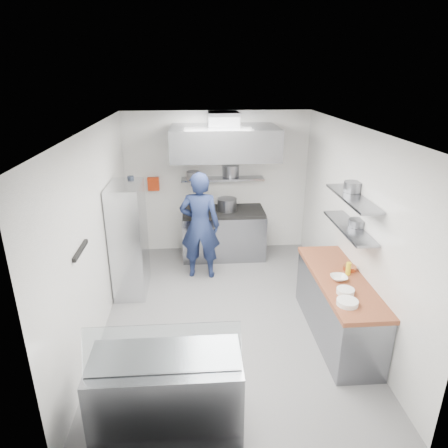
{
  "coord_description": "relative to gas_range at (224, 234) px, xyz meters",
  "views": [
    {
      "loc": [
        -0.42,
        -5.2,
        3.49
      ],
      "look_at": [
        0.0,
        0.6,
        1.25
      ],
      "focal_mm": 32.0,
      "sensor_mm": 36.0,
      "label": 1
    }
  ],
  "objects": [
    {
      "name": "wall_shelf_upper",
      "position": [
        1.54,
        -2.4,
        1.47
      ],
      "size": [
        0.3,
        1.3,
        0.04
      ],
      "primitive_type": "cube",
      "color": "gray",
      "rests_on": "wall_right"
    },
    {
      "name": "wall_shelf_lower",
      "position": [
        1.54,
        -2.4,
        1.05
      ],
      "size": [
        0.3,
        1.3,
        0.04
      ],
      "primitive_type": "cube",
      "color": "gray",
      "rests_on": "wall_right"
    },
    {
      "name": "wall_back",
      "position": [
        -0.1,
        0.4,
        0.95
      ],
      "size": [
        3.6,
        2.8,
        0.02
      ],
      "primitive_type": "cube",
      "rotation": [
        1.57,
        0.0,
        0.0
      ],
      "color": "white",
      "rests_on": "floor"
    },
    {
      "name": "knife_strip",
      "position": [
        -1.88,
        -3.0,
        1.1
      ],
      "size": [
        0.04,
        0.55,
        0.05
      ],
      "primitive_type": "cube",
      "color": "black",
      "rests_on": "wall_left"
    },
    {
      "name": "ceiling",
      "position": [
        -0.1,
        -2.1,
        2.35
      ],
      "size": [
        5.0,
        5.0,
        0.0
      ],
      "primitive_type": "plane",
      "rotation": [
        3.14,
        0.0,
        0.0
      ],
      "color": "silver",
      "rests_on": "wall_back"
    },
    {
      "name": "wire_rack",
      "position": [
        -1.63,
        -1.24,
        0.48
      ],
      "size": [
        0.5,
        0.9,
        1.85
      ],
      "primitive_type": "cube",
      "color": "silver",
      "rests_on": "floor"
    },
    {
      "name": "copper_pan",
      "position": [
        1.58,
        -2.49,
        0.48
      ],
      "size": [
        0.18,
        0.18,
        0.06
      ],
      "primitive_type": "cylinder",
      "color": "#BA6634",
      "rests_on": "prep_counter_top"
    },
    {
      "name": "shelf_pot_b",
      "position": [
        0.17,
        0.39,
        1.2
      ],
      "size": [
        0.33,
        0.33,
        0.22
      ],
      "primitive_type": "cylinder",
      "color": "slate",
      "rests_on": "over_range_shelf"
    },
    {
      "name": "over_range_shelf",
      "position": [
        0.0,
        0.24,
        1.07
      ],
      "size": [
        1.6,
        0.3,
        0.04
      ],
      "primitive_type": "cube",
      "color": "gray",
      "rests_on": "wall_back"
    },
    {
      "name": "stock_pot_left",
      "position": [
        -0.43,
        0.09,
        0.61
      ],
      "size": [
        0.25,
        0.25,
        0.2
      ],
      "primitive_type": "cylinder",
      "color": "slate",
      "rests_on": "cooktop"
    },
    {
      "name": "rack_jar",
      "position": [
        -1.58,
        -0.89,
        1.35
      ],
      "size": [
        0.1,
        0.1,
        0.18
      ],
      "primitive_type": "cylinder",
      "color": "black",
      "rests_on": "wire_rack"
    },
    {
      "name": "prep_counter_base",
      "position": [
        1.38,
        -2.7,
        -0.03
      ],
      "size": [
        0.62,
        2.0,
        0.84
      ],
      "primitive_type": "cube",
      "color": "gray",
      "rests_on": "floor"
    },
    {
      "name": "shelf_pot_c",
      "position": [
        1.63,
        -2.42,
        1.12
      ],
      "size": [
        0.23,
        0.23,
        0.1
      ],
      "primitive_type": "cylinder",
      "color": "slate",
      "rests_on": "wall_shelf_lower"
    },
    {
      "name": "prep_counter_top",
      "position": [
        1.38,
        -2.7,
        0.42
      ],
      "size": [
        0.65,
        2.04,
        0.06
      ],
      "primitive_type": "cube",
      "color": "brown",
      "rests_on": "prep_counter_base"
    },
    {
      "name": "red_firebox",
      "position": [
        -1.35,
        0.34,
        0.97
      ],
      "size": [
        0.22,
        0.1,
        0.26
      ],
      "primitive_type": "cube",
      "color": "#BC300F",
      "rests_on": "wall_back"
    },
    {
      "name": "chef",
      "position": [
        -0.47,
        -0.81,
        0.51
      ],
      "size": [
        0.75,
        0.54,
        1.93
      ],
      "primitive_type": "imported",
      "rotation": [
        0.0,
        0.0,
        3.02
      ],
      "color": "#172145",
      "rests_on": "floor"
    },
    {
      "name": "extractor_hood",
      "position": [
        0.0,
        -0.18,
        1.85
      ],
      "size": [
        1.9,
        1.15,
        0.55
      ],
      "primitive_type": "cube",
      "color": "gray",
      "rests_on": "wall_back"
    },
    {
      "name": "squeeze_bottle",
      "position": [
        1.5,
        -2.63,
        0.54
      ],
      "size": [
        0.07,
        0.07,
        0.18
      ],
      "primitive_type": "cylinder",
      "color": "yellow",
      "rests_on": "prep_counter_top"
    },
    {
      "name": "wall_front",
      "position": [
        -0.1,
        -4.6,
        0.95
      ],
      "size": [
        3.6,
        2.8,
        0.02
      ],
      "primitive_type": "cube",
      "rotation": [
        -1.57,
        0.0,
        0.0
      ],
      "color": "white",
      "rests_on": "floor"
    },
    {
      "name": "hood_duct",
      "position": [
        0.0,
        0.05,
        2.23
      ],
      "size": [
        0.55,
        0.55,
        0.24
      ],
      "primitive_type": "cube",
      "color": "slate",
      "rests_on": "extractor_hood"
    },
    {
      "name": "gas_range",
      "position": [
        0.0,
        0.0,
        0.0
      ],
      "size": [
        1.6,
        0.8,
        0.9
      ],
      "primitive_type": "cube",
      "color": "gray",
      "rests_on": "floor"
    },
    {
      "name": "plate_stack_b",
      "position": [
        1.3,
        -3.1,
        0.48
      ],
      "size": [
        0.22,
        0.22,
        0.06
      ],
      "primitive_type": "cylinder",
      "color": "white",
      "rests_on": "prep_counter_top"
    },
    {
      "name": "wall_left",
      "position": [
        -1.9,
        -2.1,
        0.95
      ],
      "size": [
        2.8,
        5.0,
        0.02
      ],
      "primitive_type": "cube",
      "rotation": [
        1.57,
        0.0,
        1.57
      ],
      "color": "white",
      "rests_on": "floor"
    },
    {
      "name": "plate_stack_a",
      "position": [
        1.23,
        -3.36,
        0.48
      ],
      "size": [
        0.25,
        0.25,
        0.06
      ],
      "primitive_type": "cylinder",
      "color": "white",
      "rests_on": "prep_counter_top"
    },
    {
      "name": "rack_bin_a",
      "position": [
        -1.63,
        -1.19,
        0.35
      ],
      "size": [
        0.15,
        0.19,
        0.17
      ],
      "primitive_type": "cube",
      "color": "white",
      "rests_on": "wire_rack"
    },
    {
      "name": "stock_pot_mid",
      "position": [
        0.07,
        -0.02,
        0.63
      ],
      "size": [
        0.37,
        0.37,
        0.24
      ],
      "primitive_type": "cylinder",
      "color": "slate",
      "rests_on": "cooktop"
    },
    {
      "name": "cooktop",
      "position": [
        0.0,
        0.0,
        0.48
      ],
      "size": [
        1.57,
        0.78,
        0.06
      ],
      "primitive_type": "cube",
      "color": "black",
      "rests_on": "gas_range"
    },
    {
      "name": "shelf_pot_a",
      "position": [
        -0.57,
        0.07,
        1.18
      ],
      "size": [
        0.25,
        0.25,
        0.18
      ],
      "primitive_type": "cylinder",
      "color": "slate",
      "rests_on": "over_range_shelf"
    },
    {
      "name": "mixing_bowl",
      "position": [
        1.33,
        -2.75,
        0.48
      ],
      "size": [
        0.22,
        0.22,
        0.05
      ],
      "primitive_type": "imported",
      "rotation": [
        0.0,
        0.0,
        -0.02
      ],
      "color": "white",
      "rests_on": "prep_counter_top"
    },
    {
      "name": "wall_right",
      "position": [
        1.7,
        -2.1,
        0.95
      ],
      "size": [
        2.8,
        5.0,
        0.02
      ],
      "primitive_type": "cube",
      "rotation": [
        1.57,
        0.0,
        -1.57
      ],
      "color": "white",
      "rests_on": "floor"
    },
    {
      "name": "display_glass",
      "position": [
        -0.87,
        -4.22,
        0.62
      ],
      "size": [
        1.47,
        0.19,
        0.42
      ],
      "primitive_type": "cube",
      "rotation": [
        -0.38,
        0.0,
        0.0
      ],
      "color": "silver",
      "rests_on": "display_case"
    },
    {
      "name": "rack_bin_b",
      "position": [
        -1.63,
        -0.64,
        0.85
      ],
      "size": [
        0.15,
        0.19,
        0.17
      ],
      "primitive_type": "cube",
      "color": "yellow",
      "rests_on": "wire_rack"
    },
    {
      "name": "shelf_pot_d",
      "position": [
        1.61,
        -2.18,
        1.56
      ],
      "size": [
        0.24,
        0.24,
        0.14
      ],
      "primitive_type": "cylinder",
      "color": "slate",
      "rests_on": "wall_shelf_upper"
    },
    {
      "name": "floor",
      "position": [
        -0.1,
        -2.1,
        -0.45
      ],
      "size": [
        5.0,
        5.0,
        0.0
      ],
      "primitive_type": "plane",
      "color": "slate",
      "rests_on": "ground"
    },
    {
      "name": "display_case",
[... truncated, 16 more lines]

